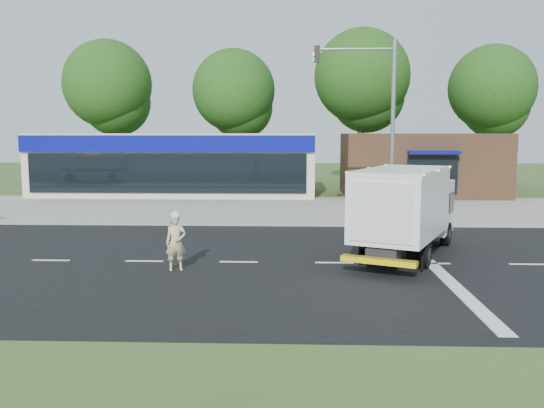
{
  "coord_description": "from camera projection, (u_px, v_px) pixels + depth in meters",
  "views": [
    {
      "loc": [
        -1.29,
        -17.67,
        4.05
      ],
      "look_at": [
        -2.0,
        1.27,
        1.7
      ],
      "focal_mm": 38.0,
      "sensor_mm": 36.0,
      "label": 1
    }
  ],
  "objects": [
    {
      "name": "sidewalk",
      "position": [
        322.0,
        221.0,
        26.1
      ],
      "size": [
        60.0,
        2.4,
        0.12
      ],
      "primitive_type": "cube",
      "color": "gray",
      "rests_on": "ground"
    },
    {
      "name": "background_trees",
      "position": [
        299.0,
        90.0,
        45.03
      ],
      "size": [
        36.77,
        7.39,
        12.1
      ],
      "color": "#332114",
      "rests_on": "ground"
    },
    {
      "name": "emergency_worker",
      "position": [
        176.0,
        241.0,
        16.95
      ],
      "size": [
        0.7,
        0.56,
        1.77
      ],
      "rotation": [
        0.0,
        0.0,
        0.3
      ],
      "color": "#C2B881",
      "rests_on": "ground"
    },
    {
      "name": "traffic_signal_pole",
      "position": [
        378.0,
        112.0,
        24.82
      ],
      "size": [
        3.51,
        0.25,
        8.0
      ],
      "color": "gray",
      "rests_on": "ground"
    },
    {
      "name": "road_asphalt",
      "position": [
        334.0,
        263.0,
        17.97
      ],
      "size": [
        60.0,
        14.0,
        0.02
      ],
      "primitive_type": "cube",
      "color": "black",
      "rests_on": "ground"
    },
    {
      "name": "brown_storefront",
      "position": [
        421.0,
        165.0,
        37.28
      ],
      "size": [
        10.0,
        6.7,
        4.0
      ],
      "color": "#382316",
      "rests_on": "ground"
    },
    {
      "name": "retail_strip_mall",
      "position": [
        176.0,
        164.0,
        37.82
      ],
      "size": [
        18.0,
        6.2,
        4.0
      ],
      "color": "beige",
      "rests_on": "ground"
    },
    {
      "name": "parking_apron",
      "position": [
        316.0,
        206.0,
        31.86
      ],
      "size": [
        60.0,
        9.0,
        0.02
      ],
      "primitive_type": "cube",
      "color": "gray",
      "rests_on": "ground"
    },
    {
      "name": "lane_markings",
      "position": [
        384.0,
        273.0,
        16.58
      ],
      "size": [
        55.2,
        7.0,
        0.01
      ],
      "color": "silver",
      "rests_on": "road_asphalt"
    },
    {
      "name": "ground",
      "position": [
        334.0,
        263.0,
        17.97
      ],
      "size": [
        120.0,
        120.0,
        0.0
      ],
      "primitive_type": "plane",
      "color": "#385123",
      "rests_on": "ground"
    },
    {
      "name": "ems_box_truck",
      "position": [
        407.0,
        205.0,
        18.71
      ],
      "size": [
        4.61,
        6.91,
        2.95
      ],
      "rotation": [
        0.0,
        0.0,
        1.14
      ],
      "color": "black",
      "rests_on": "ground"
    }
  ]
}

